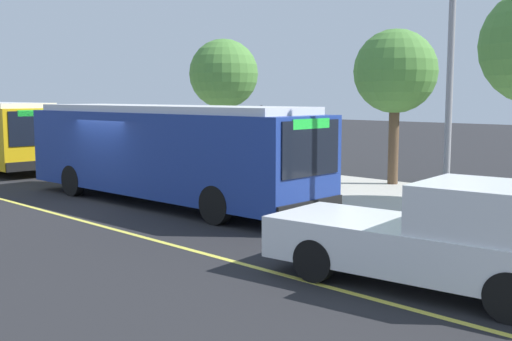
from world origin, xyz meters
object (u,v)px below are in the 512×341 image
Objects in this scene: transit_bus_main at (166,150)px; route_sign_post at (261,137)px; pickup_truck at (438,239)px; pedestrian_commuter at (198,157)px; waiting_bench at (275,167)px.

transit_bus_main is 2.99m from route_sign_post.
pickup_truck is 9.71m from route_sign_post.
pedestrian_commuter is at bearing 158.15° from pickup_truck.
transit_bus_main and route_sign_post have the same top height.
pedestrian_commuter is (-1.72, 2.72, -0.50)m from transit_bus_main.
route_sign_post reaches higher than pickup_truck.
pickup_truck is at bearing -11.27° from transit_bus_main.
transit_bus_main reaches higher than pickup_truck.
pedestrian_commuter is (-1.36, -2.52, 0.48)m from waiting_bench.
route_sign_post is (-8.51, 4.54, 1.10)m from pickup_truck.
waiting_bench is at bearing 145.20° from pickup_truck.
route_sign_post reaches higher than pedestrian_commuter.
route_sign_post is (1.91, -2.70, 1.32)m from waiting_bench.
transit_bus_main is at bearing -57.69° from pedestrian_commuter.
pickup_truck is (10.06, -2.00, -0.76)m from transit_bus_main.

